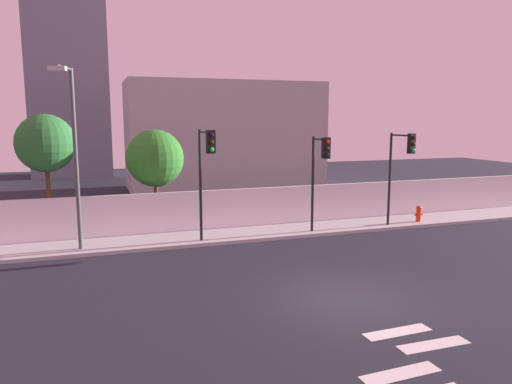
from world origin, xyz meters
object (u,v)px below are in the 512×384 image
(fire_hydrant, at_px, (419,213))
(roadside_tree_leftmost, at_px, (45,144))
(traffic_light_right, at_px, (320,163))
(street_lamp_curbside, at_px, (73,146))
(traffic_light_left, at_px, (206,161))
(traffic_light_center, at_px, (402,159))
(roadside_tree_midleft, at_px, (155,158))

(fire_hydrant, distance_m, roadside_tree_leftmost, 17.69)
(traffic_light_right, relative_size, street_lamp_curbside, 0.62)
(street_lamp_curbside, bearing_deg, fire_hydrant, 0.46)
(traffic_light_right, height_order, street_lamp_curbside, street_lamp_curbside)
(street_lamp_curbside, distance_m, roadside_tree_leftmost, 3.25)
(traffic_light_right, relative_size, fire_hydrant, 5.35)
(traffic_light_left, xyz_separation_m, traffic_light_center, (9.22, 0.02, -0.16))
(traffic_light_center, distance_m, fire_hydrant, 3.38)
(roadside_tree_midleft, bearing_deg, street_lamp_curbside, -138.45)
(roadside_tree_midleft, bearing_deg, fire_hydrant, -13.02)
(street_lamp_curbside, relative_size, fire_hydrant, 8.67)
(traffic_light_center, xyz_separation_m, fire_hydrant, (1.71, 0.79, -2.80))
(roadside_tree_leftmost, bearing_deg, traffic_light_center, -13.44)
(traffic_light_right, bearing_deg, roadside_tree_midleft, 151.43)
(traffic_light_right, bearing_deg, fire_hydrant, 7.12)
(traffic_light_center, relative_size, roadside_tree_leftmost, 0.81)
(fire_hydrant, bearing_deg, street_lamp_curbside, -179.54)
(traffic_light_right, xyz_separation_m, fire_hydrant, (5.84, 0.73, -2.71))
(street_lamp_curbside, relative_size, roadside_tree_midleft, 1.47)
(fire_hydrant, bearing_deg, roadside_tree_leftmost, 170.42)
(traffic_light_left, distance_m, fire_hydrant, 11.36)
(traffic_light_left, relative_size, traffic_light_right, 1.08)
(traffic_light_center, height_order, roadside_tree_leftmost, roadside_tree_leftmost)
(traffic_light_right, bearing_deg, traffic_light_left, -179.11)
(traffic_light_right, xyz_separation_m, street_lamp_curbside, (-10.03, 0.60, 0.91))
(roadside_tree_leftmost, height_order, roadside_tree_midleft, roadside_tree_leftmost)
(traffic_light_center, xyz_separation_m, roadside_tree_leftmost, (-15.38, 3.67, 0.78))
(traffic_light_left, bearing_deg, roadside_tree_midleft, 112.68)
(traffic_light_center, distance_m, traffic_light_right, 4.13)
(traffic_light_center, bearing_deg, street_lamp_curbside, 177.32)
(traffic_light_left, distance_m, traffic_light_right, 5.10)
(street_lamp_curbside, height_order, roadside_tree_leftmost, street_lamp_curbside)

